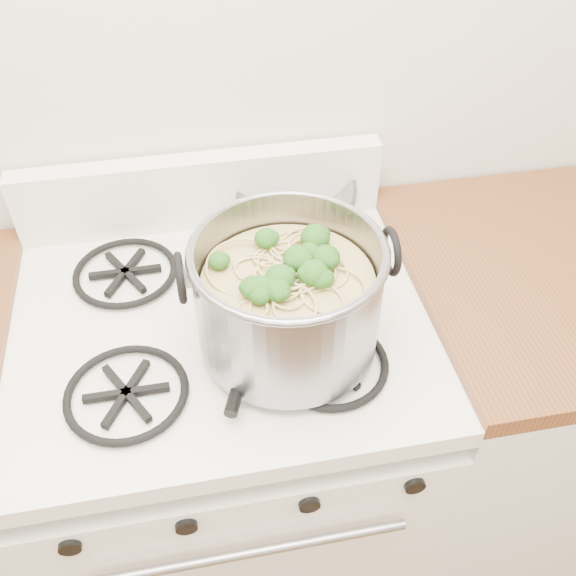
# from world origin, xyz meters

# --- Properties ---
(gas_range) EXTENTS (0.76, 0.66, 0.92)m
(gas_range) POSITION_xyz_m (0.00, 1.26, 0.44)
(gas_range) COLOR white
(gas_range) RESTS_ON ground
(counter_left) EXTENTS (0.25, 0.65, 0.92)m
(counter_left) POSITION_xyz_m (-0.51, 1.26, 0.46)
(counter_left) COLOR silver
(counter_left) RESTS_ON ground
(stock_pot) EXTENTS (0.35, 0.32, 0.21)m
(stock_pot) POSITION_xyz_m (0.11, 1.17, 1.02)
(stock_pot) COLOR gray
(stock_pot) RESTS_ON gas_range
(spatula) EXTENTS (0.38, 0.39, 0.02)m
(spatula) POSITION_xyz_m (0.08, 1.26, 0.94)
(spatula) COLOR black
(spatula) RESTS_ON gas_range
(glass_bowl) EXTENTS (0.13, 0.13, 0.02)m
(glass_bowl) POSITION_xyz_m (0.20, 1.53, 0.94)
(glass_bowl) COLOR white
(glass_bowl) RESTS_ON gas_range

